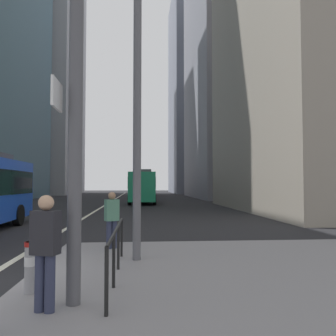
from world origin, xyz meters
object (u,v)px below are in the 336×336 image
Objects in this scene: street_lamp_post at (137,53)px; car_receding_near at (136,191)px; city_bus_red_distant at (143,185)px; pedestrian_waiting at (112,217)px; bollard_right at (30,265)px; pedestrian_walking at (45,247)px; city_bus_red_receding at (142,185)px.

car_receding_near is at bearing 90.75° from street_lamp_post.
city_bus_red_distant reaches higher than pedestrian_waiting.
pedestrian_waiting is at bearing 75.49° from bollard_right.
car_receding_near is 2.64× the size of pedestrian_walking.
city_bus_red_distant is 54.97m from pedestrian_walking.
pedestrian_walking is (-1.61, -31.73, -0.75)m from city_bus_red_receding.
pedestrian_waiting is (1.05, 4.04, 0.41)m from bollard_right.
bollard_right is 0.54× the size of pedestrian_waiting.
pedestrian_walking is at bearing -110.82° from street_lamp_post.
city_bus_red_distant is (0.18, 23.20, -0.00)m from city_bus_red_receding.
pedestrian_waiting is at bearing -92.24° from city_bus_red_receding.
city_bus_red_receding is 23.20m from city_bus_red_distant.
street_lamp_post is 4.96× the size of pedestrian_waiting.
pedestrian_waiting is 0.96× the size of pedestrian_walking.
city_bus_red_receding is 26.82m from pedestrian_waiting.
car_receding_near is (-0.87, 13.68, -0.85)m from city_bus_red_receding.
car_receding_near is 5.15× the size of bollard_right.
city_bus_red_receding is at bearing -86.36° from car_receding_near.
city_bus_red_distant is at bearing 88.13° from pedestrian_walking.
pedestrian_waiting is (-1.05, -26.78, -0.80)m from city_bus_red_receding.
car_receding_near is at bearing 89.75° from pedestrian_waiting.
street_lamp_post reaches higher than car_receding_near.
bollard_right is (-1.78, -2.49, -4.65)m from street_lamp_post.
city_bus_red_distant is at bearing 89.55° from city_bus_red_receding.
city_bus_red_receding and city_bus_red_distant have the same top height.
bollard_right is (-1.22, -44.51, -0.36)m from car_receding_near.
city_bus_red_receding is 13.74m from car_receding_near.
city_bus_red_distant is at bearing 88.59° from pedestrian_waiting.
pedestrian_walking is (-0.56, -4.95, 0.04)m from pedestrian_waiting.
street_lamp_post is at bearing 54.46° from bollard_right.
street_lamp_post is at bearing -89.25° from car_receding_near.
street_lamp_post reaches higher than bollard_right.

